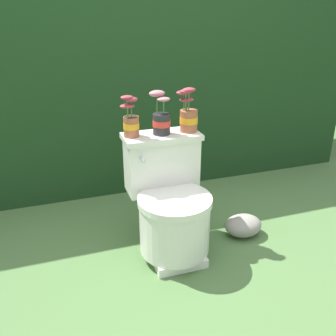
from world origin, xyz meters
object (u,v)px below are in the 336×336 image
(potted_plant_midleft, at_px, (161,119))
(garden_stone, at_px, (243,225))
(toilet, at_px, (170,205))
(potted_plant_middle, at_px, (188,115))
(potted_plant_left, at_px, (131,121))

(potted_plant_midleft, distance_m, garden_stone, 0.86)
(toilet, height_order, potted_plant_midleft, potted_plant_midleft)
(potted_plant_middle, bearing_deg, potted_plant_midleft, 178.93)
(potted_plant_left, xyz_separation_m, potted_plant_midleft, (0.17, -0.01, -0.00))
(potted_plant_left, bearing_deg, garden_stone, -14.54)
(toilet, height_order, potted_plant_middle, potted_plant_middle)
(potted_plant_left, relative_size, garden_stone, 0.98)
(potted_plant_left, height_order, potted_plant_middle, potted_plant_middle)
(toilet, relative_size, potted_plant_midleft, 2.77)
(potted_plant_midleft, bearing_deg, toilet, -89.77)
(potted_plant_middle, height_order, garden_stone, potted_plant_middle)
(potted_plant_midleft, xyz_separation_m, garden_stone, (0.48, -0.16, -0.69))
(potted_plant_midleft, xyz_separation_m, potted_plant_middle, (0.16, -0.00, 0.01))
(toilet, xyz_separation_m, potted_plant_left, (-0.17, 0.17, 0.46))
(potted_plant_left, distance_m, garden_stone, 0.97)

